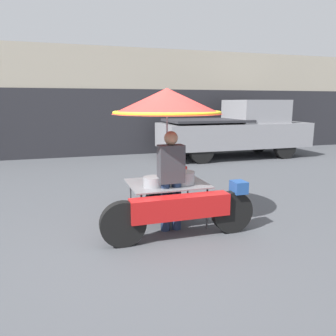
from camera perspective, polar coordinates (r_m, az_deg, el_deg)
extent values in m
plane|color=#4C4F54|center=(4.80, -2.12, -12.51)|extent=(36.00, 36.00, 0.00)
cube|color=#B2A893|center=(13.14, -12.72, 11.13)|extent=(28.00, 2.00, 3.86)
cube|color=#28282D|center=(12.13, -12.14, 7.69)|extent=(23.80, 0.06, 2.40)
cylinder|color=black|center=(5.07, 11.08, -7.51)|extent=(0.63, 0.14, 0.63)
cylinder|color=black|center=(4.55, -7.84, -9.64)|extent=(0.63, 0.14, 0.63)
cube|color=red|center=(4.69, 2.18, -6.80)|extent=(1.46, 0.24, 0.32)
cube|color=#234C93|center=(5.01, 12.23, -3.26)|extent=(0.20, 0.24, 0.18)
cylinder|color=black|center=(5.60, -1.06, -5.81)|extent=(0.57, 0.14, 0.57)
cylinder|color=#515156|center=(5.12, 6.81, -7.03)|extent=(0.03, 0.03, 0.66)
cylinder|color=#515156|center=(5.85, 3.46, -4.59)|extent=(0.03, 0.03, 0.66)
cylinder|color=#515156|center=(4.81, -4.61, -8.23)|extent=(0.03, 0.03, 0.66)
cylinder|color=#515156|center=(5.58, -6.54, -5.46)|extent=(0.03, 0.03, 0.66)
cube|color=gray|center=(5.22, -0.17, -2.69)|extent=(1.22, 0.98, 0.02)
cylinder|color=#B2B2B7|center=(5.12, -0.17, 3.32)|extent=(0.03, 0.03, 1.09)
cone|color=red|center=(5.06, -0.17, 11.58)|extent=(1.69, 1.69, 0.38)
torus|color=yellow|center=(5.07, -0.17, 9.63)|extent=(1.65, 1.65, 0.05)
cylinder|color=#939399|center=(4.97, -2.59, -2.41)|extent=(0.30, 0.30, 0.15)
cylinder|color=#939399|center=(5.13, 2.59, -1.72)|extent=(0.37, 0.37, 0.20)
cylinder|color=red|center=(5.55, 2.30, -0.74)|extent=(0.21, 0.21, 0.19)
cylinder|color=navy|center=(5.02, -0.48, -6.77)|extent=(0.14, 0.14, 0.76)
cylinder|color=navy|center=(5.07, 1.48, -6.58)|extent=(0.14, 0.14, 0.76)
cube|color=#38383D|center=(4.88, 0.52, 0.73)|extent=(0.38, 0.22, 0.57)
sphere|color=#A87A5B|center=(4.82, 0.53, 5.23)|extent=(0.20, 0.20, 0.20)
cylinder|color=black|center=(12.11, 19.67, 3.39)|extent=(0.77, 0.24, 0.77)
cylinder|color=black|center=(13.45, 15.44, 4.39)|extent=(0.77, 0.24, 0.77)
cylinder|color=black|center=(10.52, 5.85, 2.88)|extent=(0.77, 0.24, 0.77)
cylinder|color=black|center=(12.05, 2.74, 4.01)|extent=(0.77, 0.24, 0.77)
cube|color=#939399|center=(11.90, 11.31, 5.73)|extent=(5.24, 1.95, 0.83)
cube|color=#939399|center=(12.27, 14.94, 9.54)|extent=(1.78, 1.79, 0.79)
cube|color=#2D2D33|center=(11.39, 6.73, 8.23)|extent=(2.72, 1.87, 0.08)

